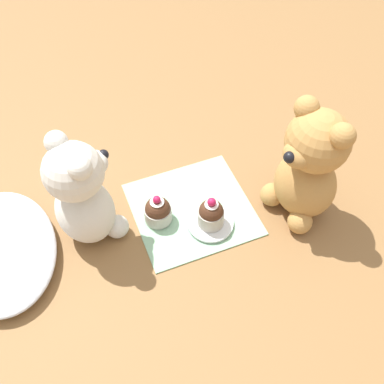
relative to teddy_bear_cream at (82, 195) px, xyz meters
name	(u,v)px	position (x,y,z in m)	size (l,w,h in m)	color
ground_plane	(192,209)	(-0.03, -0.19, -0.11)	(4.00, 4.00, 0.00)	olive
knitted_placemat	(192,209)	(-0.03, -0.19, -0.11)	(0.22, 0.23, 0.01)	#8EBC99
tulle_cloth	(2,250)	(0.00, 0.16, -0.09)	(0.27, 0.19, 0.04)	silver
teddy_bear_cream	(82,195)	(0.00, 0.00, 0.00)	(0.14, 0.14, 0.23)	silver
teddy_bear_tan	(309,167)	(-0.10, -0.39, 0.01)	(0.14, 0.14, 0.25)	#B78447
cupcake_near_cream_bear	(157,209)	(-0.02, -0.12, -0.08)	(0.05, 0.05, 0.07)	#B2ADA3
saucer_plate	(210,223)	(-0.07, -0.21, -0.10)	(0.09, 0.09, 0.01)	silver
cupcake_near_tan_bear	(211,214)	(-0.07, -0.21, -0.07)	(0.05, 0.05, 0.07)	#B2ADA3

